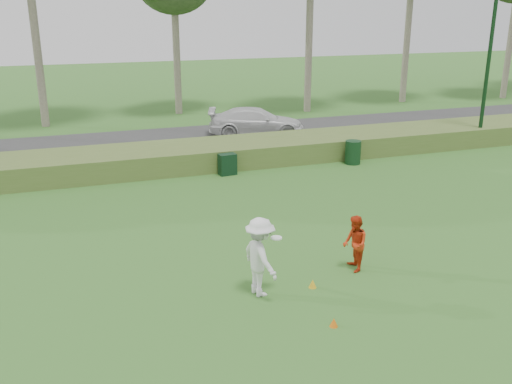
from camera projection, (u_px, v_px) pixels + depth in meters
name	position (u px, v px, depth m)	size (l,w,h in m)	color
ground	(311.00, 293.00, 13.65)	(120.00, 120.00, 0.00)	#295F1F
reed_strip	(194.00, 156.00, 24.27)	(80.00, 3.00, 0.90)	#466227
park_road	(171.00, 140.00, 28.88)	(80.00, 6.00, 0.06)	#2D2D2D
lamp_post	(493.00, 27.00, 26.17)	(0.70, 0.70, 8.18)	black
player_white	(260.00, 257.00, 13.30)	(1.00, 1.35, 1.92)	silver
player_red	(355.00, 244.00, 14.60)	(0.72, 0.56, 1.48)	red
cone_orange	(334.00, 322.00, 12.18)	(0.18, 0.18, 0.20)	#DB620B
cone_yellow	(313.00, 284.00, 13.87)	(0.19, 0.19, 0.21)	gold
utility_cabinet	(227.00, 164.00, 23.02)	(0.69, 0.43, 0.86)	black
trash_bin	(353.00, 152.00, 24.59)	(0.68, 0.68, 1.01)	black
car_right	(256.00, 122.00, 29.64)	(2.00, 4.92, 1.43)	silver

